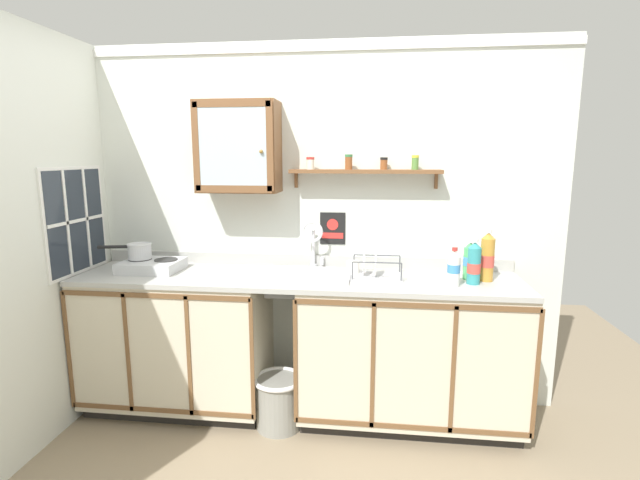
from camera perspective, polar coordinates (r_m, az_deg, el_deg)
The scene contains 21 objects.
floor at distance 3.10m, azimuth -3.72°, elevation -23.04°, with size 5.85×5.85×0.00m, color gray.
back_wall at distance 3.21m, azimuth -2.03°, elevation 1.81°, with size 3.45×0.07×2.44m.
side_wall_left at distance 3.00m, azimuth -33.72°, elevation -0.74°, with size 0.05×3.37×2.44m, color silver.
lower_cabinet_run at distance 3.35m, azimuth -17.01°, elevation -11.87°, with size 1.21×0.59×0.92m.
lower_cabinet_run_right at distance 3.10m, azimuth 10.86°, elevation -13.49°, with size 1.39×0.59×0.92m.
countertop at distance 2.97m, azimuth -2.94°, elevation -4.74°, with size 2.81×0.61×0.03m, color #B2B2AD.
backsplash at distance 3.23m, azimuth -2.10°, elevation -2.51°, with size 2.81×0.02×0.08m, color #B2B2AD.
sink at distance 3.00m, azimuth -1.53°, elevation -4.61°, with size 0.56×0.47×0.43m.
hot_plate_stove at distance 3.29m, azimuth -19.97°, elevation -2.96°, with size 0.38×0.31×0.08m.
saucepan at distance 3.33m, azimuth -21.39°, elevation -1.22°, with size 0.34×0.16×0.10m.
bottle_detergent_teal_0 at distance 2.91m, azimuth 18.40°, elevation -2.81°, with size 0.08×0.08×0.27m.
bottle_juice_amber_1 at distance 3.00m, azimuth 19.87°, elevation -2.05°, with size 0.08×0.08×0.32m.
bottle_opaque_white_2 at distance 2.82m, azimuth 16.12°, elevation -3.37°, with size 0.07×0.07×0.23m.
bottle_soda_green_3 at distance 3.02m, azimuth 17.93°, elevation -2.44°, with size 0.08×0.08×0.25m.
dish_rack at distance 2.95m, azimuth 6.78°, elevation -3.96°, with size 0.32×0.23×0.17m.
mug at distance 3.00m, azimuth 4.08°, elevation -3.42°, with size 0.08×0.12×0.09m.
wall_cabinet at distance 3.12m, azimuth -10.01°, elevation 11.18°, with size 0.53×0.28×0.59m.
spice_shelf at distance 3.05m, azimuth 5.45°, elevation 8.56°, with size 0.98×0.14×0.22m.
warning_sign at distance 3.16m, azimuth 1.56°, elevation 1.41°, with size 0.17×0.01×0.22m.
window at distance 3.37m, azimuth -27.87°, elevation 2.12°, with size 0.03×0.60×0.69m.
trash_bin at distance 3.12m, azimuth -5.10°, elevation -19.05°, with size 0.32×0.32×0.34m.
Camera 1 is at (0.49, -2.54, 1.70)m, focal length 26.04 mm.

